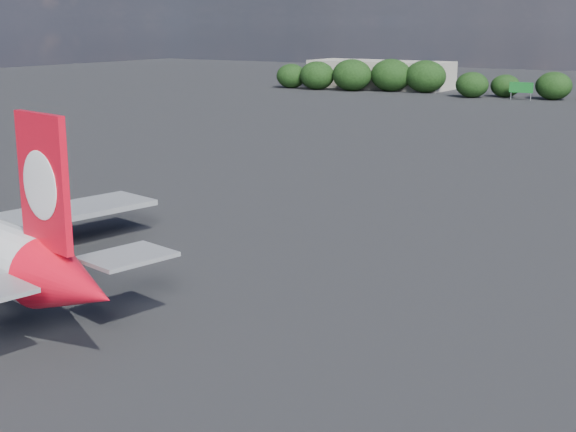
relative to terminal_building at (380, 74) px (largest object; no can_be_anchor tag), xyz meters
The scene contains 3 objects.
ground 147.19m from the terminal_building, 63.78° to the right, with size 500.00×500.00×0.00m, color black.
terminal_building is the anchor object (origin of this frame).
highway_sign 49.66m from the terminal_building, 18.80° to the right, with size 6.00×0.30×4.50m.
Camera 1 is at (40.88, -27.44, 19.33)m, focal length 50.00 mm.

